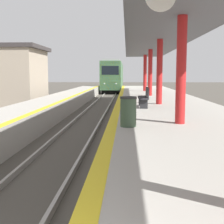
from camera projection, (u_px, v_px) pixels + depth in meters
train at (114, 76)px, 49.00m from camera, size 2.68×20.69×4.48m
station_canopy at (160, 39)px, 15.61m from camera, size 3.51×31.85×3.47m
trash_bin at (128, 112)px, 9.06m from camera, size 0.49×0.49×0.88m
bench at (144, 97)px, 14.41m from camera, size 0.44×1.61×0.92m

